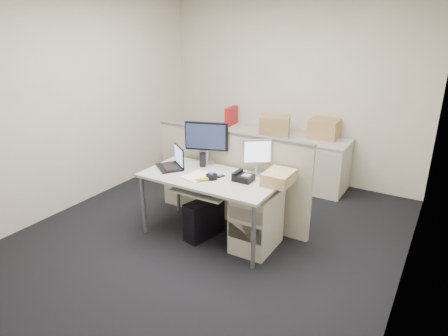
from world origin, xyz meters
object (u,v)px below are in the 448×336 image
Objects in this scene: desk at (210,182)px; desk_phone at (243,178)px; laptop at (169,158)px; monitor_main at (207,143)px.

desk_phone is (0.37, 0.08, 0.10)m from desk.
laptop is 0.92m from desk_phone.
desk_phone is at bearing 42.37° from laptop.
monitor_main is (-0.25, 0.32, 0.32)m from desk.
monitor_main reaches higher than desk.
laptop is at bearing -172.55° from desk_phone.
desk is at bearing -166.48° from desk_phone.
laptop is at bearing -177.89° from desk.
laptop is (-0.29, -0.34, -0.13)m from monitor_main.
desk is 0.58m from laptop.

